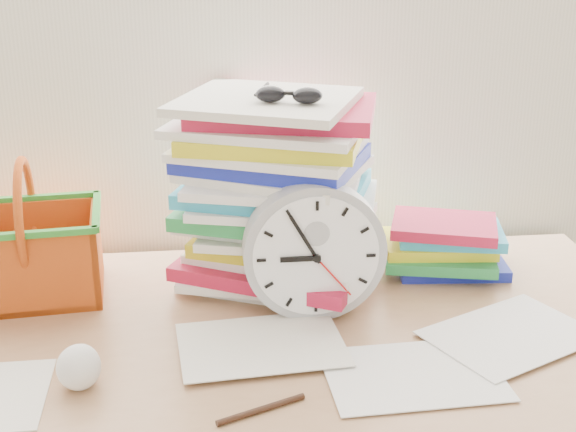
{
  "coord_description": "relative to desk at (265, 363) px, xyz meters",
  "views": [
    {
      "loc": [
        -0.09,
        0.37,
        1.42
      ],
      "look_at": [
        0.04,
        1.6,
        0.95
      ],
      "focal_mm": 50.0,
      "sensor_mm": 36.0,
      "label": 1
    }
  ],
  "objects": [
    {
      "name": "sunglasses",
      "position": [
        0.06,
        0.13,
        0.45
      ],
      "size": [
        0.16,
        0.15,
        0.03
      ],
      "primitive_type": null,
      "rotation": [
        0.0,
        0.0,
        -0.3
      ],
      "color": "black",
      "rests_on": "paper_stack"
    },
    {
      "name": "crumpled_ball",
      "position": [
        -0.29,
        -0.16,
        0.11
      ],
      "size": [
        0.07,
        0.07,
        0.07
      ],
      "primitive_type": "sphere",
      "color": "white",
      "rests_on": "desk"
    },
    {
      "name": "clock",
      "position": [
        0.09,
        0.03,
        0.2
      ],
      "size": [
        0.25,
        0.05,
        0.25
      ],
      "primitive_type": "cylinder",
      "rotation": [
        1.57,
        0.0,
        0.0
      ],
      "color": "#A0A1A4",
      "rests_on": "desk"
    },
    {
      "name": "basket",
      "position": [
        -0.42,
        0.17,
        0.2
      ],
      "size": [
        0.28,
        0.22,
        0.26
      ],
      "primitive_type": null,
      "rotation": [
        0.0,
        0.0,
        0.09
      ],
      "color": "#DA5715",
      "rests_on": "desk"
    },
    {
      "name": "scattered_papers",
      "position": [
        0.0,
        0.0,
        0.08
      ],
      "size": [
        1.26,
        0.42,
        0.02
      ],
      "primitive_type": null,
      "color": "white",
      "rests_on": "desk"
    },
    {
      "name": "paper_stack",
      "position": [
        0.04,
        0.18,
        0.26
      ],
      "size": [
        0.44,
        0.41,
        0.36
      ],
      "primitive_type": null,
      "rotation": [
        0.0,
        0.0,
        -0.38
      ],
      "color": "white",
      "rests_on": "desk"
    },
    {
      "name": "pen",
      "position": [
        -0.02,
        -0.26,
        0.08
      ],
      "size": [
        0.13,
        0.06,
        0.01
      ],
      "primitive_type": "cylinder",
      "rotation": [
        0.0,
        1.57,
        0.4
      ],
      "color": "black",
      "rests_on": "desk"
    },
    {
      "name": "book_stack",
      "position": [
        0.37,
        0.2,
        0.13
      ],
      "size": [
        0.29,
        0.24,
        0.11
      ],
      "primitive_type": null,
      "rotation": [
        0.0,
        0.0,
        -0.19
      ],
      "color": "white",
      "rests_on": "desk"
    },
    {
      "name": "desk",
      "position": [
        0.0,
        0.0,
        0.0
      ],
      "size": [
        1.4,
        0.7,
        0.75
      ],
      "color": "#A1724B",
      "rests_on": "ground"
    }
  ]
}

